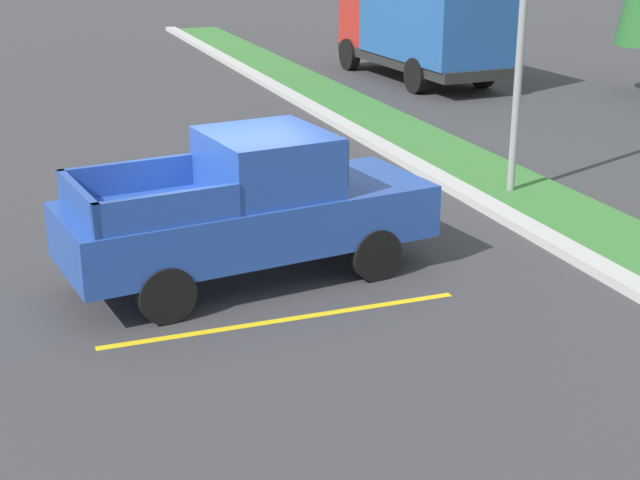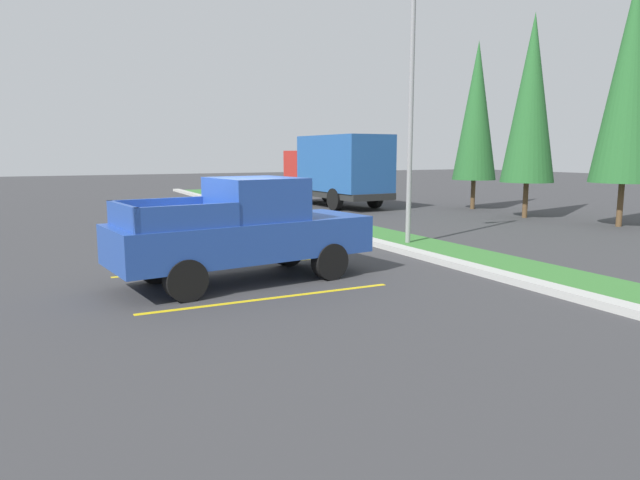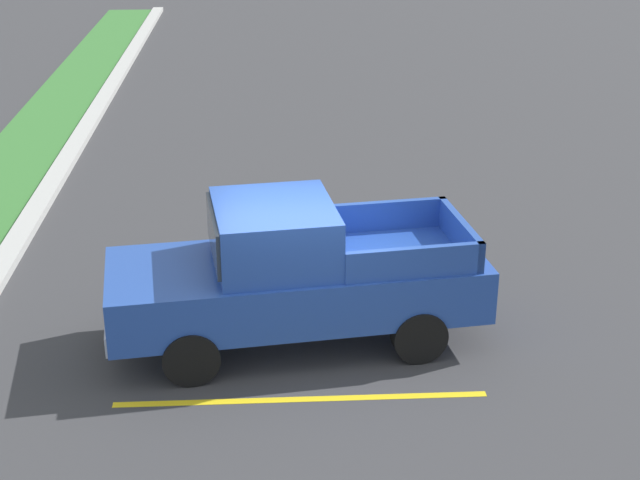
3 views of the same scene
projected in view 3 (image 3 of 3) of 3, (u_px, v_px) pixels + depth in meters
ground_plane at (310, 353)px, 13.12m from camera, size 120.00×120.00×0.00m
parking_line_near at (301, 399)px, 12.04m from camera, size 0.12×4.80×0.01m
parking_line_far at (294, 291)px, 14.88m from camera, size 0.12×4.80×0.01m
pickup_truck_main at (293, 275)px, 13.04m from camera, size 2.57×5.43×2.10m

